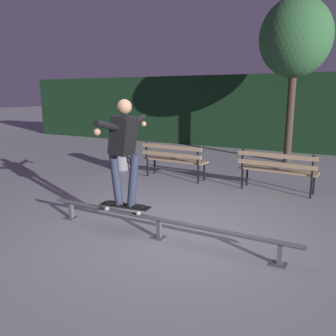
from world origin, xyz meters
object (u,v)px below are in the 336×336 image
object	(u,v)px
skateboard	(125,206)
park_bench_leftmost	(174,157)
park_bench_left_center	(277,167)
tree_behind_benches	(295,39)
grind_rail	(159,222)
skateboarder	(124,144)
trash_can	(121,154)

from	to	relation	value
skateboard	park_bench_leftmost	world-z (taller)	park_bench_leftmost
park_bench_leftmost	park_bench_left_center	size ratio (longest dim) A/B	1.00
skateboard	tree_behind_benches	size ratio (longest dim) A/B	0.17
park_bench_leftmost	park_bench_left_center	bearing A→B (deg)	0.00
grind_rail	tree_behind_benches	world-z (taller)	tree_behind_benches
skateboard	grind_rail	bearing A→B (deg)	0.00
skateboarder	trash_can	distance (m)	4.54
park_bench_leftmost	skateboard	bearing A→B (deg)	-74.63
park_bench_left_center	tree_behind_benches	size ratio (longest dim) A/B	0.34
skateboard	skateboarder	distance (m)	0.94
skateboarder	park_bench_left_center	distance (m)	3.67
skateboard	park_bench_leftmost	xyz separation A→B (m)	(-0.89, 3.24, 0.15)
tree_behind_benches	park_bench_left_center	bearing A→B (deg)	-83.29
park_bench_left_center	skateboard	bearing A→B (deg)	-115.34
skateboarder	tree_behind_benches	size ratio (longest dim) A/B	0.33
grind_rail	skateboard	xyz separation A→B (m)	(-0.58, -0.00, 0.14)
park_bench_left_center	trash_can	xyz separation A→B (m)	(-4.21, 0.32, -0.12)
park_bench_left_center	trash_can	world-z (taller)	park_bench_left_center
grind_rail	tree_behind_benches	xyz separation A→B (m)	(0.53, 6.84, 3.31)
grind_rail	skateboard	size ratio (longest dim) A/B	4.96
park_bench_leftmost	park_bench_left_center	distance (m)	2.42
skateboard	trash_can	world-z (taller)	trash_can
park_bench_leftmost	tree_behind_benches	xyz separation A→B (m)	(2.00, 3.60, 3.02)
skateboard	park_bench_leftmost	distance (m)	3.36
park_bench_left_center	trash_can	bearing A→B (deg)	175.64
park_bench_left_center	trash_can	distance (m)	4.22
park_bench_leftmost	tree_behind_benches	distance (m)	5.11
grind_rail	park_bench_leftmost	size ratio (longest dim) A/B	2.45
skateboarder	park_bench_left_center	bearing A→B (deg)	64.69
park_bench_leftmost	park_bench_left_center	xyz separation A→B (m)	(2.42, 0.00, 0.00)
skateboard	park_bench_left_center	size ratio (longest dim) A/B	0.49
grind_rail	park_bench_left_center	xyz separation A→B (m)	(0.95, 3.24, 0.30)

